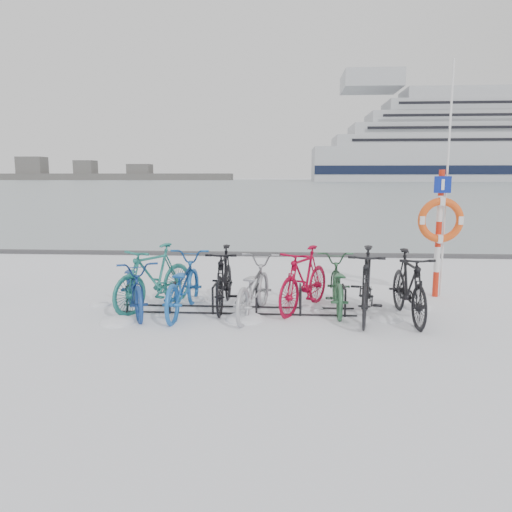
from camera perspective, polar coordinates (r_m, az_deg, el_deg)
name	(u,v)px	position (r m, az deg, el deg)	size (l,w,h in m)	color
ground	(236,311)	(8.48, -2.30, -6.30)	(900.00, 900.00, 0.00)	white
ice_sheet	(287,183)	(163.14, 3.57, 8.34)	(400.00, 298.00, 0.02)	#A4B2B9
quay_edge	(258,254)	(14.22, 0.23, 0.22)	(400.00, 0.25, 0.10)	#3F3F42
bike_rack	(236,301)	(8.43, -2.31, -5.12)	(4.00, 0.48, 0.46)	black
lifebuoy_station	(441,221)	(9.79, 20.35, 3.83)	(0.83, 0.23, 4.31)	red
cruise_ferry	(508,146)	(224.54, 26.90, 11.15)	(155.33, 29.26, 51.04)	silver
shoreline	(65,175)	(294.95, -21.04, 8.65)	(180.00, 12.00, 9.50)	#505050
bike_0	(135,284)	(8.54, -13.71, -3.14)	(0.63, 1.82, 0.96)	navy
bike_1	(154,275)	(8.75, -11.55, -2.18)	(0.53, 1.88, 1.13)	#217169
bike_2	(182,282)	(8.37, -8.42, -2.99)	(0.68, 1.96, 1.03)	#1B5DB1
bike_3	(224,276)	(8.62, -3.66, -2.32)	(0.51, 1.82, 1.09)	black
bike_4	(253,285)	(8.15, -0.37, -3.36)	(0.65, 1.88, 0.98)	#9E9FA6
bike_5	(304,277)	(8.51, 5.53, -2.45)	(0.52, 1.84, 1.11)	#9E0626
bike_6	(337,282)	(8.60, 9.20, -2.93)	(0.63, 1.82, 0.95)	#2F6440
bike_7	(367,282)	(8.15, 12.52, -2.91)	(0.55, 1.95, 1.17)	black
bike_8	(409,284)	(8.28, 17.08, -3.06)	(0.53, 1.88, 1.13)	black
snow_drifts	(259,314)	(8.31, 0.34, -6.62)	(5.99, 1.99, 0.22)	white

